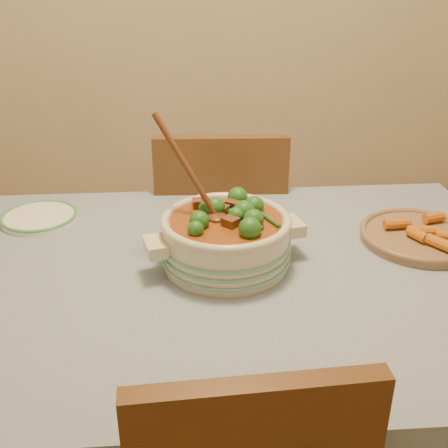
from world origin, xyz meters
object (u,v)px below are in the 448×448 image
object	(u,v)px
dining_table	(206,302)
condiment_bowl	(240,212)
fried_plate	(420,234)
chair_far	(221,235)
stew_casserole	(226,235)
white_plate	(39,217)

from	to	relation	value
dining_table	condiment_bowl	xyz separation A→B (m)	(0.12, 0.28, 0.12)
fried_plate	chair_far	xyz separation A→B (m)	(-0.52, 0.50, -0.24)
fried_plate	stew_casserole	bearing A→B (deg)	-171.07
condiment_bowl	fried_plate	bearing A→B (deg)	-17.90
stew_casserole	condiment_bowl	xyz separation A→B (m)	(0.06, 0.24, -0.05)
white_plate	chair_far	bearing A→B (deg)	26.86
stew_casserole	condiment_bowl	bearing A→B (deg)	75.52
dining_table	fried_plate	bearing A→B (deg)	11.62
dining_table	fried_plate	xyz separation A→B (m)	(0.60, 0.12, 0.11)
fried_plate	chair_far	world-z (taller)	chair_far
dining_table	stew_casserole	size ratio (longest dim) A/B	4.01
stew_casserole	condiment_bowl	world-z (taller)	stew_casserole
condiment_bowl	chair_far	world-z (taller)	chair_far
stew_casserole	condiment_bowl	size ratio (longest dim) A/B	3.30
white_plate	stew_casserole	bearing A→B (deg)	-29.33
stew_casserole	fried_plate	distance (m)	0.56
chair_far	fried_plate	bearing A→B (deg)	138.54
fried_plate	condiment_bowl	bearing A→B (deg)	162.10
condiment_bowl	dining_table	bearing A→B (deg)	-112.59
dining_table	fried_plate	size ratio (longest dim) A/B	4.59
fried_plate	dining_table	bearing A→B (deg)	-168.38
stew_casserole	chair_far	bearing A→B (deg)	87.42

